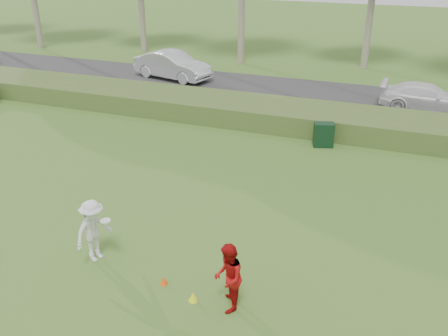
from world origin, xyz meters
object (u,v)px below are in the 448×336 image
at_px(player_white, 94,231).
at_px(utility_cabinet, 324,135).
at_px(player_red, 228,278).
at_px(cone_yellow, 193,297).
at_px(car_right, 427,97).
at_px(car_mid, 173,65).
at_px(cone_orange, 164,280).

xyz_separation_m(player_white, utility_cabinet, (4.13, 9.99, -0.37)).
distance_m(player_red, utility_cabinet, 10.58).
height_order(cone_yellow, utility_cabinet, utility_cabinet).
xyz_separation_m(player_white, car_right, (7.97, 16.28, -0.17)).
bearing_deg(car_mid, cone_yellow, -139.37).
bearing_deg(car_mid, cone_orange, -141.37).
height_order(player_white, utility_cabinet, player_white).
bearing_deg(car_mid, utility_cabinet, -112.07).
bearing_deg(cone_orange, player_white, 171.36).
height_order(cone_orange, cone_yellow, cone_yellow).
bearing_deg(cone_orange, utility_cabinet, 79.14).
height_order(player_white, car_mid, player_white).
distance_m(player_white, cone_yellow, 3.24).
relative_size(player_red, car_mid, 0.35).
distance_m(player_white, car_mid, 18.42).
relative_size(player_red, cone_orange, 7.74).
height_order(player_white, cone_orange, player_white).
distance_m(player_red, car_mid, 20.60).
bearing_deg(player_white, car_right, -9.18).
xyz_separation_m(player_white, cone_yellow, (3.09, -0.65, -0.74)).
distance_m(cone_yellow, car_right, 17.63).
bearing_deg(player_red, utility_cabinet, 161.66).
bearing_deg(player_red, cone_orange, -115.28).
bearing_deg(utility_cabinet, car_right, 41.52).
height_order(cone_orange, car_mid, car_mid).
distance_m(car_mid, car_right, 14.25).
bearing_deg(car_right, cone_yellow, 164.29).
distance_m(player_red, car_right, 17.34).
bearing_deg(utility_cabinet, cone_yellow, -112.76).
bearing_deg(cone_yellow, player_white, 168.17).
xyz_separation_m(cone_orange, cone_yellow, (0.93, -0.32, 0.01)).
distance_m(cone_orange, utility_cabinet, 10.51).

